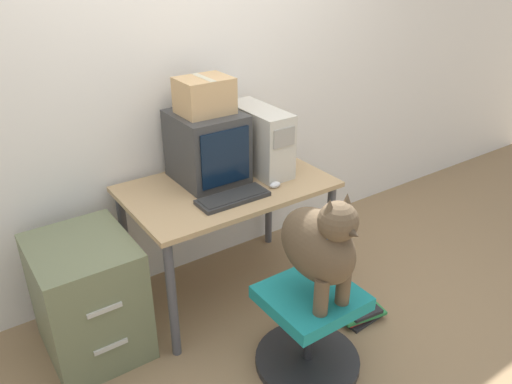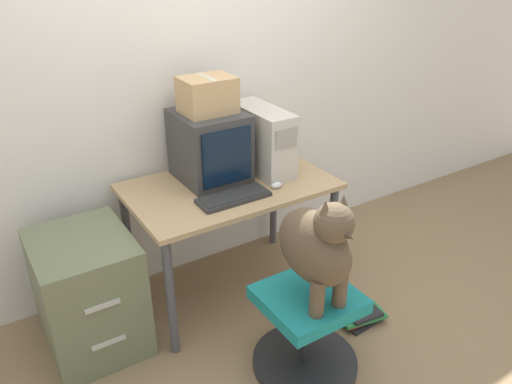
{
  "view_description": "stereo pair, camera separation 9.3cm",
  "coord_description": "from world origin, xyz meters",
  "px_view_note": "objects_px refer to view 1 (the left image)",
  "views": [
    {
      "loc": [
        -1.36,
        -1.9,
        2.04
      ],
      "look_at": [
        -0.02,
        0.04,
        0.85
      ],
      "focal_mm": 35.0,
      "sensor_mm": 36.0,
      "label": 1
    },
    {
      "loc": [
        -1.28,
        -1.95,
        2.04
      ],
      "look_at": [
        -0.02,
        0.04,
        0.85
      ],
      "focal_mm": 35.0,
      "sensor_mm": 36.0,
      "label": 2
    }
  ],
  "objects_px": {
    "pc_tower": "(259,139)",
    "filing_cabinet": "(89,297)",
    "cardboard_box": "(204,95)",
    "office_chair": "(309,328)",
    "book_stack_floor": "(360,312)",
    "dog": "(321,244)",
    "keyboard": "(233,198)",
    "crt_monitor": "(207,147)"
  },
  "relations": [
    {
      "from": "filing_cabinet",
      "to": "dog",
      "type": "bearing_deg",
      "value": -42.68
    },
    {
      "from": "cardboard_box",
      "to": "office_chair",
      "type": "bearing_deg",
      "value": -87.05
    },
    {
      "from": "keyboard",
      "to": "book_stack_floor",
      "type": "relative_size",
      "value": 1.35
    },
    {
      "from": "book_stack_floor",
      "to": "pc_tower",
      "type": "bearing_deg",
      "value": 105.12
    },
    {
      "from": "office_chair",
      "to": "book_stack_floor",
      "type": "relative_size",
      "value": 1.85
    },
    {
      "from": "pc_tower",
      "to": "book_stack_floor",
      "type": "distance_m",
      "value": 1.22
    },
    {
      "from": "keyboard",
      "to": "book_stack_floor",
      "type": "distance_m",
      "value": 1.06
    },
    {
      "from": "keyboard",
      "to": "office_chair",
      "type": "height_order",
      "value": "keyboard"
    },
    {
      "from": "crt_monitor",
      "to": "cardboard_box",
      "type": "bearing_deg",
      "value": 90.0
    },
    {
      "from": "dog",
      "to": "keyboard",
      "type": "bearing_deg",
      "value": 96.88
    },
    {
      "from": "pc_tower",
      "to": "cardboard_box",
      "type": "height_order",
      "value": "cardboard_box"
    },
    {
      "from": "pc_tower",
      "to": "office_chair",
      "type": "distance_m",
      "value": 1.16
    },
    {
      "from": "pc_tower",
      "to": "cardboard_box",
      "type": "distance_m",
      "value": 0.46
    },
    {
      "from": "office_chair",
      "to": "book_stack_floor",
      "type": "bearing_deg",
      "value": 11.24
    },
    {
      "from": "keyboard",
      "to": "cardboard_box",
      "type": "xyz_separation_m",
      "value": [
        0.03,
        0.33,
        0.5
      ]
    },
    {
      "from": "dog",
      "to": "book_stack_floor",
      "type": "distance_m",
      "value": 0.9
    },
    {
      "from": "office_chair",
      "to": "filing_cabinet",
      "type": "relative_size",
      "value": 0.84
    },
    {
      "from": "office_chair",
      "to": "book_stack_floor",
      "type": "xyz_separation_m",
      "value": [
        0.49,
        0.1,
        -0.2
      ]
    },
    {
      "from": "cardboard_box",
      "to": "filing_cabinet",
      "type": "bearing_deg",
      "value": -169.91
    },
    {
      "from": "pc_tower",
      "to": "crt_monitor",
      "type": "bearing_deg",
      "value": 170.49
    },
    {
      "from": "office_chair",
      "to": "dog",
      "type": "xyz_separation_m",
      "value": [
        0.0,
        -0.04,
        0.54
      ]
    },
    {
      "from": "crt_monitor",
      "to": "office_chair",
      "type": "height_order",
      "value": "crt_monitor"
    },
    {
      "from": "pc_tower",
      "to": "filing_cabinet",
      "type": "xyz_separation_m",
      "value": [
        -1.17,
        -0.09,
        -0.62
      ]
    },
    {
      "from": "crt_monitor",
      "to": "filing_cabinet",
      "type": "distance_m",
      "value": 1.06
    },
    {
      "from": "filing_cabinet",
      "to": "cardboard_box",
      "type": "height_order",
      "value": "cardboard_box"
    },
    {
      "from": "crt_monitor",
      "to": "cardboard_box",
      "type": "distance_m",
      "value": 0.31
    },
    {
      "from": "pc_tower",
      "to": "filing_cabinet",
      "type": "relative_size",
      "value": 0.76
    },
    {
      "from": "crt_monitor",
      "to": "book_stack_floor",
      "type": "xyz_separation_m",
      "value": [
        0.54,
        -0.83,
        -0.92
      ]
    },
    {
      "from": "keyboard",
      "to": "book_stack_floor",
      "type": "xyz_separation_m",
      "value": [
        0.57,
        -0.5,
        -0.73
      ]
    },
    {
      "from": "dog",
      "to": "cardboard_box",
      "type": "relative_size",
      "value": 2.04
    },
    {
      "from": "office_chair",
      "to": "filing_cabinet",
      "type": "height_order",
      "value": "filing_cabinet"
    },
    {
      "from": "keyboard",
      "to": "office_chair",
      "type": "relative_size",
      "value": 0.73
    },
    {
      "from": "dog",
      "to": "filing_cabinet",
      "type": "distance_m",
      "value": 1.29
    },
    {
      "from": "keyboard",
      "to": "dog",
      "type": "height_order",
      "value": "dog"
    },
    {
      "from": "office_chair",
      "to": "crt_monitor",
      "type": "bearing_deg",
      "value": 92.96
    },
    {
      "from": "keyboard",
      "to": "filing_cabinet",
      "type": "height_order",
      "value": "keyboard"
    },
    {
      "from": "keyboard",
      "to": "dog",
      "type": "distance_m",
      "value": 0.65
    },
    {
      "from": "dog",
      "to": "filing_cabinet",
      "type": "xyz_separation_m",
      "value": [
        -0.89,
        0.82,
        -0.45
      ]
    },
    {
      "from": "pc_tower",
      "to": "cardboard_box",
      "type": "bearing_deg",
      "value": 169.84
    },
    {
      "from": "office_chair",
      "to": "book_stack_floor",
      "type": "distance_m",
      "value": 0.54
    },
    {
      "from": "pc_tower",
      "to": "office_chair",
      "type": "bearing_deg",
      "value": -108.03
    },
    {
      "from": "filing_cabinet",
      "to": "book_stack_floor",
      "type": "xyz_separation_m",
      "value": [
        1.38,
        -0.68,
        -0.29
      ]
    }
  ]
}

